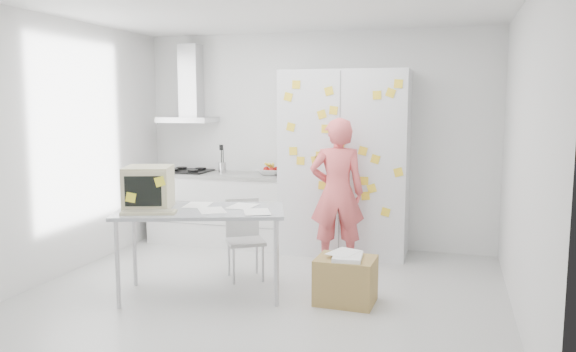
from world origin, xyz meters
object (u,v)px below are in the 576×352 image
(person, at_px, (337,193))
(cardboard_box, at_px, (346,279))
(chair, at_px, (244,234))
(desk, at_px, (168,198))

(person, xyz_separation_m, cardboard_box, (0.32, -1.14, -0.61))
(person, xyz_separation_m, chair, (-0.84, -0.68, -0.37))
(desk, xyz_separation_m, cardboard_box, (1.66, 0.24, -0.71))
(person, height_order, chair, person)
(person, distance_m, chair, 1.15)
(chair, relative_size, cardboard_box, 1.51)
(desk, relative_size, chair, 2.08)
(person, height_order, cardboard_box, person)
(desk, relative_size, cardboard_box, 3.14)
(chair, xyz_separation_m, cardboard_box, (1.16, -0.46, -0.25))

